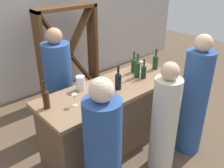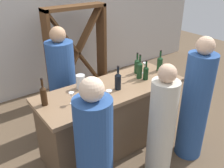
% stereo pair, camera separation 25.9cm
% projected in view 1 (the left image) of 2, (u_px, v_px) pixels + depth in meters
% --- Properties ---
extents(ground_plane, '(12.00, 12.00, 0.00)m').
position_uv_depth(ground_plane, '(112.00, 143.00, 3.58)').
color(ground_plane, brown).
extents(back_wall, '(8.00, 0.10, 2.80)m').
position_uv_depth(back_wall, '(31.00, 21.00, 4.43)').
color(back_wall, '#BCB7B2').
rests_on(back_wall, ground).
extents(bar_counter, '(1.98, 0.74, 0.91)m').
position_uv_depth(bar_counter, '(112.00, 117.00, 3.38)').
color(bar_counter, brown).
rests_on(bar_counter, ground).
extents(wine_rack, '(1.16, 0.28, 1.69)m').
position_uv_depth(wine_rack, '(69.00, 53.00, 4.55)').
color(wine_rack, brown).
rests_on(wine_rack, ground).
extents(wine_bottle_leftmost_amber_brown, '(0.07, 0.07, 0.33)m').
position_uv_depth(wine_bottle_leftmost_amber_brown, '(46.00, 98.00, 2.68)').
color(wine_bottle_leftmost_amber_brown, '#331E0F').
rests_on(wine_bottle_leftmost_amber_brown, bar_counter).
extents(wine_bottle_second_left_near_black, '(0.08, 0.08, 0.32)m').
position_uv_depth(wine_bottle_second_left_near_black, '(118.00, 80.00, 3.09)').
color(wine_bottle_second_left_near_black, black).
rests_on(wine_bottle_second_left_near_black, bar_counter).
extents(wine_bottle_center_olive_green, '(0.08, 0.08, 0.34)m').
position_uv_depth(wine_bottle_center_olive_green, '(137.00, 68.00, 3.41)').
color(wine_bottle_center_olive_green, '#193D1E').
rests_on(wine_bottle_center_olive_green, bar_counter).
extents(wine_bottle_second_right_dark_green, '(0.07, 0.07, 0.28)m').
position_uv_depth(wine_bottle_second_right_dark_green, '(144.00, 71.00, 3.39)').
color(wine_bottle_second_right_dark_green, black).
rests_on(wine_bottle_second_right_dark_green, bar_counter).
extents(wine_bottle_rightmost_olive_green, '(0.08, 0.08, 0.31)m').
position_uv_depth(wine_bottle_rightmost_olive_green, '(134.00, 65.00, 3.56)').
color(wine_bottle_rightmost_olive_green, '#193D1E').
rests_on(wine_bottle_rightmost_olive_green, bar_counter).
extents(wine_bottle_far_right_olive_green, '(0.08, 0.08, 0.31)m').
position_uv_depth(wine_bottle_far_right_olive_green, '(155.00, 61.00, 3.67)').
color(wine_bottle_far_right_olive_green, '#193D1E').
rests_on(wine_bottle_far_right_olive_green, bar_counter).
extents(wine_glass_near_left, '(0.07, 0.07, 0.15)m').
position_uv_depth(wine_glass_near_left, '(112.00, 94.00, 2.80)').
color(wine_glass_near_left, white).
rests_on(wine_glass_near_left, bar_counter).
extents(wine_glass_near_center, '(0.06, 0.06, 0.14)m').
position_uv_depth(wine_glass_near_center, '(75.00, 97.00, 2.74)').
color(wine_glass_near_center, white).
rests_on(wine_glass_near_center, bar_counter).
extents(wine_glass_near_right, '(0.07, 0.07, 0.16)m').
position_uv_depth(wine_glass_near_right, '(142.00, 65.00, 3.57)').
color(wine_glass_near_right, white).
rests_on(wine_glass_near_right, bar_counter).
extents(water_pitcher, '(0.11, 0.11, 0.18)m').
position_uv_depth(water_pitcher, '(80.00, 83.00, 3.09)').
color(water_pitcher, silver).
rests_on(water_pitcher, bar_counter).
extents(person_left_guest, '(0.38, 0.38, 1.43)m').
position_uv_depth(person_left_guest, '(164.00, 123.00, 2.90)').
color(person_left_guest, beige).
rests_on(person_left_guest, ground).
extents(person_center_guest, '(0.47, 0.47, 1.48)m').
position_uv_depth(person_center_guest, '(103.00, 152.00, 2.44)').
color(person_center_guest, '#284C8C').
rests_on(person_center_guest, ground).
extents(person_right_guest, '(0.44, 0.44, 1.63)m').
position_uv_depth(person_right_guest, '(194.00, 101.00, 3.17)').
color(person_right_guest, '#284C8C').
rests_on(person_right_guest, ground).
extents(person_server_behind, '(0.42, 0.42, 1.60)m').
position_uv_depth(person_server_behind, '(59.00, 88.00, 3.55)').
color(person_server_behind, '#284C8C').
rests_on(person_server_behind, ground).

